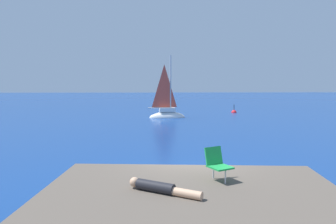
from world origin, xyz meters
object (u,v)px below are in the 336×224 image
Objects in this scene: sailboat_near at (167,114)px; beach_chair at (217,162)px; marker_buoy at (234,113)px; person_sunbather at (161,188)px.

beach_chair is (0.55, -21.68, 1.08)m from sailboat_near.
marker_buoy is (6.69, 26.09, -1.41)m from beach_chair.
person_sunbather is 28.18m from marker_buoy.
person_sunbather is 1.40× the size of marker_buoy.
marker_buoy is (7.24, 4.42, -0.33)m from sailboat_near.
beach_chair is 0.71× the size of marker_buoy.
person_sunbather is at bearing -97.78° from sailboat_near.
marker_buoy is (8.09, 26.98, -1.09)m from person_sunbather.
beach_chair reaches higher than marker_buoy.
sailboat_near reaches higher than person_sunbather.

